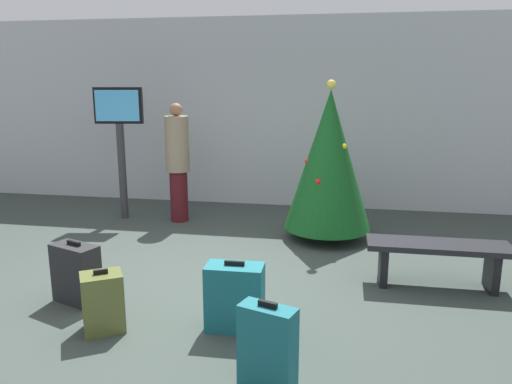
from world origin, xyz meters
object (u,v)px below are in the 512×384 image
at_px(holiday_tree, 329,160).
at_px(suitcase_0, 267,348).
at_px(suitcase_3, 103,302).
at_px(flight_info_kiosk, 120,131).
at_px(traveller_0, 178,160).
at_px(suitcase_2, 76,274).
at_px(suitcase_1, 235,297).
at_px(waiting_bench, 438,254).

distance_m(holiday_tree, suitcase_0, 3.62).
bearing_deg(suitcase_3, holiday_tree, 58.38).
relative_size(suitcase_0, suitcase_3, 1.18).
bearing_deg(flight_info_kiosk, suitcase_3, -67.98).
bearing_deg(suitcase_3, suitcase_0, -20.45).
distance_m(traveller_0, suitcase_3, 3.56).
relative_size(holiday_tree, suitcase_2, 3.43).
bearing_deg(traveller_0, suitcase_1, -63.57).
xyz_separation_m(traveller_0, suitcase_0, (2.02, -4.03, -0.64)).
xyz_separation_m(suitcase_1, suitcase_2, (-1.65, 0.26, -0.00)).
bearing_deg(suitcase_3, waiting_bench, 26.56).
height_order(holiday_tree, flight_info_kiosk, holiday_tree).
bearing_deg(waiting_bench, traveller_0, 150.99).
distance_m(waiting_bench, suitcase_2, 3.69).
xyz_separation_m(suitcase_0, suitcase_2, (-2.06, 1.06, -0.02)).
bearing_deg(suitcase_1, suitcase_0, -62.70).
height_order(suitcase_0, suitcase_1, suitcase_0).
bearing_deg(suitcase_2, suitcase_1, -8.86).
xyz_separation_m(waiting_bench, suitcase_3, (-3.02, -1.51, -0.10)).
bearing_deg(holiday_tree, waiting_bench, -49.94).
height_order(holiday_tree, suitcase_0, holiday_tree).
xyz_separation_m(flight_info_kiosk, suitcase_1, (2.53, -3.24, -1.09)).
relative_size(holiday_tree, traveller_0, 1.19).
height_order(suitcase_0, suitcase_2, suitcase_0).
distance_m(suitcase_1, suitcase_3, 1.15).
height_order(flight_info_kiosk, suitcase_3, flight_info_kiosk).
bearing_deg(holiday_tree, traveller_0, 167.56).
bearing_deg(suitcase_0, suitcase_2, 152.83).
relative_size(flight_info_kiosk, traveller_0, 1.13).
distance_m(flight_info_kiosk, suitcase_2, 3.30).
bearing_deg(waiting_bench, holiday_tree, 130.06).
xyz_separation_m(flight_info_kiosk, suitcase_2, (0.88, -2.99, -1.09)).
bearing_deg(traveller_0, flight_info_kiosk, 179.00).
height_order(waiting_bench, suitcase_2, suitcase_2).
xyz_separation_m(holiday_tree, flight_info_kiosk, (-3.22, 0.52, 0.29)).
height_order(waiting_bench, traveller_0, traveller_0).
distance_m(flight_info_kiosk, suitcase_3, 3.91).
distance_m(holiday_tree, suitcase_3, 3.56).
height_order(waiting_bench, suitcase_3, suitcase_3).
relative_size(holiday_tree, flight_info_kiosk, 1.05).
relative_size(traveller_0, suitcase_2, 2.89).
bearing_deg(flight_info_kiosk, traveller_0, -1.00).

